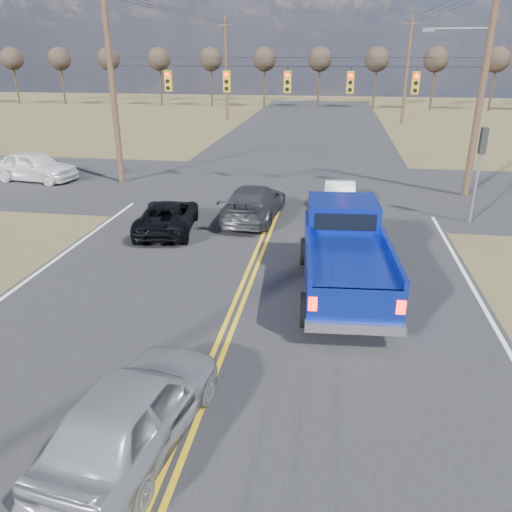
# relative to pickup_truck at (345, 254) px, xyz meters

# --- Properties ---
(ground) EXTENTS (160.00, 160.00, 0.00)m
(ground) POSITION_rel_pickup_truck_xyz_m (-2.91, -6.27, -1.15)
(ground) COLOR brown
(ground) RESTS_ON ground
(road_main) EXTENTS (14.00, 120.00, 0.02)m
(road_main) POSITION_rel_pickup_truck_xyz_m (-2.91, 3.73, -1.15)
(road_main) COLOR #28282B
(road_main) RESTS_ON ground
(road_cross) EXTENTS (120.00, 12.00, 0.02)m
(road_cross) POSITION_rel_pickup_truck_xyz_m (-2.91, 11.73, -1.15)
(road_cross) COLOR #28282B
(road_cross) RESTS_ON ground
(signal_gantry) EXTENTS (19.60, 4.83, 10.00)m
(signal_gantry) POSITION_rel_pickup_truck_xyz_m (-2.41, 11.52, 3.91)
(signal_gantry) COLOR #473323
(signal_gantry) RESTS_ON ground
(utility_poles) EXTENTS (19.60, 58.32, 10.00)m
(utility_poles) POSITION_rel_pickup_truck_xyz_m (-2.91, 10.73, 4.07)
(utility_poles) COLOR #473323
(utility_poles) RESTS_ON ground
(treeline) EXTENTS (87.00, 117.80, 7.40)m
(treeline) POSITION_rel_pickup_truck_xyz_m (-2.91, 20.69, 4.55)
(treeline) COLOR #33261C
(treeline) RESTS_ON ground
(pickup_truck) EXTENTS (2.89, 6.48, 2.38)m
(pickup_truck) POSITION_rel_pickup_truck_xyz_m (0.00, 0.00, 0.00)
(pickup_truck) COLOR black
(pickup_truck) RESTS_ON ground
(silver_suv) EXTENTS (2.40, 4.65, 1.51)m
(silver_suv) POSITION_rel_pickup_truck_xyz_m (-3.71, -7.08, -0.40)
(silver_suv) COLOR #9B9FA3
(silver_suv) RESTS_ON ground
(black_suv) EXTENTS (2.65, 4.68, 1.23)m
(black_suv) POSITION_rel_pickup_truck_xyz_m (-6.85, 4.33, -0.54)
(black_suv) COLOR black
(black_suv) RESTS_ON ground
(white_car_queue) EXTENTS (1.40, 3.88, 1.27)m
(white_car_queue) POSITION_rel_pickup_truck_xyz_m (-0.11, 8.95, -0.52)
(white_car_queue) COLOR silver
(white_car_queue) RESTS_ON ground
(dgrey_car_queue) EXTENTS (2.41, 5.16, 1.46)m
(dgrey_car_queue) POSITION_rel_pickup_truck_xyz_m (-3.71, 6.37, -0.42)
(dgrey_car_queue) COLOR #35363A
(dgrey_car_queue) RESTS_ON ground
(cross_car_west) EXTENTS (2.61, 5.05, 1.64)m
(cross_car_west) POSITION_rel_pickup_truck_xyz_m (-16.80, 11.34, -0.33)
(cross_car_west) COLOR white
(cross_car_west) RESTS_ON ground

